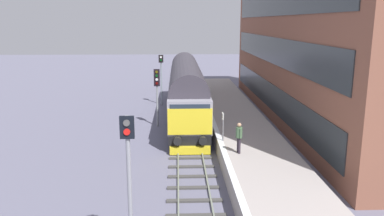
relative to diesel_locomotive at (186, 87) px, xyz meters
The scene contains 10 objects.
ground_plane 7.45m from the diesel_locomotive, 90.01° to the right, with size 140.00×140.00×0.00m, color slate.
track_main 7.44m from the diesel_locomotive, 90.01° to the right, with size 2.50×60.00×0.15m.
station_platform 8.14m from the diesel_locomotive, 62.89° to the right, with size 4.00×44.00×1.01m.
station_building 10.80m from the diesel_locomotive, ahead, with size 5.87×31.74×14.47m.
diesel_locomotive is the anchor object (origin of this frame).
signal_post_near 20.42m from the diesel_locomotive, 96.33° to the right, with size 0.44×0.22×5.02m.
signal_post_mid 3.96m from the diesel_locomotive, 124.88° to the right, with size 0.44×0.22×4.37m.
signal_post_far 5.10m from the diesel_locomotive, 116.31° to the left, with size 0.44×0.22×4.76m.
platform_number_sign 10.38m from the diesel_locomotive, 79.54° to the right, with size 0.10×0.44×1.67m.
waiting_passenger 12.61m from the diesel_locomotive, 78.64° to the right, with size 0.40×0.50×1.64m.
Camera 1 is at (-0.70, -24.62, 7.79)m, focal length 36.12 mm.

